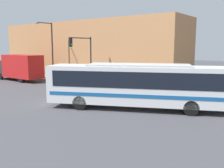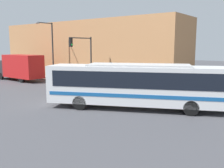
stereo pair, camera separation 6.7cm
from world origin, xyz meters
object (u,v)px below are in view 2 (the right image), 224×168
(parking_meter, at_px, (94,77))
(traffic_light_pole, at_px, (84,52))
(city_bus, at_px, (138,83))
(pedestrian_near_corner, at_px, (113,77))
(street_lamp, at_px, (51,46))
(delivery_truck, at_px, (19,67))
(fire_hydrant, at_px, (140,86))

(parking_meter, bearing_deg, traffic_light_pole, 152.27)
(city_bus, xyz_separation_m, pedestrian_near_corner, (6.39, 6.84, -0.77))
(city_bus, xyz_separation_m, street_lamp, (5.77, 16.07, 2.51))
(city_bus, height_order, street_lamp, street_lamp)
(delivery_truck, relative_size, pedestrian_near_corner, 4.46)
(fire_hydrant, distance_m, street_lamp, 13.39)
(fire_hydrant, bearing_deg, street_lamp, 90.34)
(traffic_light_pole, bearing_deg, city_bus, -116.81)
(parking_meter, distance_m, pedestrian_near_corner, 2.31)
(pedestrian_near_corner, bearing_deg, street_lamp, 93.86)
(parking_meter, xyz_separation_m, pedestrian_near_corner, (0.55, -2.25, 0.02))
(traffic_light_pole, distance_m, parking_meter, 2.90)
(parking_meter, bearing_deg, delivery_truck, 103.57)
(fire_hydrant, bearing_deg, pedestrian_near_corner, 81.42)
(city_bus, bearing_deg, pedestrian_near_corner, 21.76)
(city_bus, xyz_separation_m, delivery_truck, (3.38, 19.33, -0.06))
(parking_meter, height_order, pedestrian_near_corner, pedestrian_near_corner)
(delivery_truck, bearing_deg, pedestrian_near_corner, -76.41)
(city_bus, xyz_separation_m, traffic_light_pole, (4.86, 9.61, 1.89))
(city_bus, relative_size, traffic_light_pole, 2.41)
(delivery_truck, height_order, pedestrian_near_corner, delivery_truck)
(delivery_truck, relative_size, traffic_light_pole, 1.50)
(fire_hydrant, bearing_deg, city_bus, -151.09)
(fire_hydrant, height_order, traffic_light_pole, traffic_light_pole)
(city_bus, relative_size, street_lamp, 1.77)
(parking_meter, relative_size, pedestrian_near_corner, 0.73)
(street_lamp, bearing_deg, pedestrian_near_corner, -86.14)
(pedestrian_near_corner, bearing_deg, traffic_light_pole, 119.03)
(delivery_truck, xyz_separation_m, traffic_light_pole, (1.48, -9.71, 1.94))
(city_bus, relative_size, fire_hydrant, 16.91)
(city_bus, distance_m, fire_hydrant, 6.80)
(street_lamp, bearing_deg, city_bus, -109.75)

